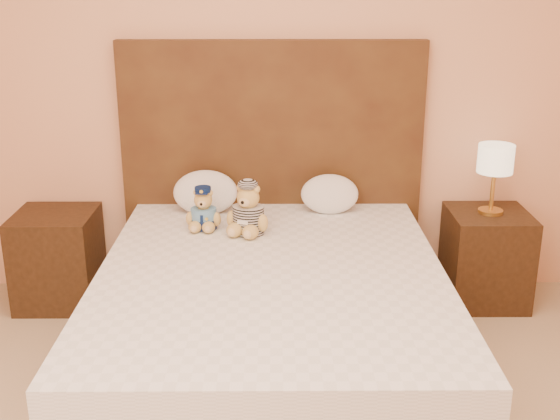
% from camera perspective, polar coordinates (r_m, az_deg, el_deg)
% --- Properties ---
extents(bed, '(1.60, 2.00, 0.55)m').
position_cam_1_polar(bed, '(3.38, -0.69, -9.12)').
color(bed, white).
rests_on(bed, ground).
extents(headboard, '(1.75, 0.08, 1.50)m').
position_cam_1_polar(headboard, '(4.15, -0.65, 3.29)').
color(headboard, '#4F3517').
rests_on(headboard, ground).
extents(nightstand_left, '(0.45, 0.45, 0.55)m').
position_cam_1_polar(nightstand_left, '(4.29, -17.60, -3.77)').
color(nightstand_left, '#392312').
rests_on(nightstand_left, ground).
extents(nightstand_right, '(0.45, 0.45, 0.55)m').
position_cam_1_polar(nightstand_right, '(4.28, 16.38, -3.71)').
color(nightstand_right, '#392312').
rests_on(nightstand_right, ground).
extents(lamp, '(0.20, 0.20, 0.40)m').
position_cam_1_polar(lamp, '(4.11, 17.10, 3.73)').
color(lamp, gold).
rests_on(lamp, nightstand_right).
extents(teddy_police, '(0.22, 0.21, 0.23)m').
position_cam_1_polar(teddy_police, '(3.75, -6.24, 0.15)').
color(teddy_police, tan).
rests_on(teddy_police, bed).
extents(teddy_prisoner, '(0.31, 0.30, 0.27)m').
position_cam_1_polar(teddy_prisoner, '(3.66, -2.60, 0.12)').
color(teddy_prisoner, tan).
rests_on(teddy_prisoner, bed).
extents(pillow_left, '(0.37, 0.24, 0.26)m').
position_cam_1_polar(pillow_left, '(4.01, -6.09, 1.61)').
color(pillow_left, white).
rests_on(pillow_left, bed).
extents(pillow_right, '(0.33, 0.21, 0.23)m').
position_cam_1_polar(pillow_right, '(4.01, 4.06, 1.45)').
color(pillow_right, white).
rests_on(pillow_right, bed).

